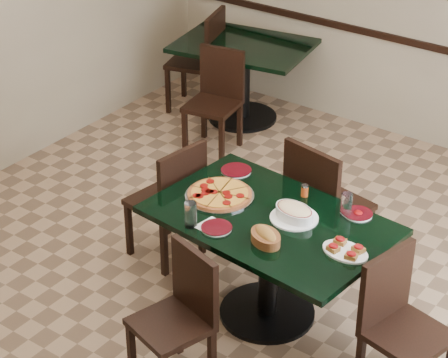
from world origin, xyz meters
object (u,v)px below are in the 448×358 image
Objects in this scene: chair_right at (398,318)px; bread_basket at (266,237)px; main_table at (269,242)px; back_table at (243,67)px; chair_left at (172,197)px; back_chair_left at (204,55)px; bruschetta_platter at (345,249)px; chair_far at (321,201)px; lasagna_casserole at (294,212)px; pepperoni_pizza at (220,194)px; chair_near at (181,310)px; back_chair_near at (217,94)px.

chair_right is 3.31× the size of bread_basket.
main_table and back_table have the same top height.
back_chair_left is at bearing -140.13° from chair_left.
bruschetta_platter is (0.56, -0.06, 0.21)m from main_table.
back_chair_left is at bearing 65.76° from chair_right.
chair_far is at bearing 94.74° from main_table.
back_table is 4.36× the size of lasagna_casserole.
back_table is 1.46× the size of chair_right.
back_table is 3.35m from bruschetta_platter.
bruschetta_platter reaches higher than main_table.
back_chair_left is 3.61× the size of bread_basket.
chair_far is 2.25× the size of pepperoni_pizza.
lasagna_casserole is at bearing 116.95° from bread_basket.
chair_left is (-0.90, -0.48, -0.05)m from chair_far.
chair_right is 0.92× the size of back_chair_left.
pepperoni_pizza is 0.59m from bread_basket.
chair_near is (1.70, -3.07, -0.05)m from back_table.
bread_basket is (1.80, -1.96, 0.29)m from back_chair_near.
back_chair_near reaches higher than lasagna_casserole.
chair_left is at bearing -76.82° from back_table.
chair_left is 2.50m from back_chair_left.
bread_basket is at bearing -78.52° from lasagna_casserole.
bruschetta_platter is at bearing -47.92° from back_chair_near.
lasagna_casserole reaches higher than back_table.
back_table is 3.20m from bread_basket.
chair_left is at bearing 38.95° from chair_far.
chair_right reaches higher than bruschetta_platter.
chair_near is at bearing -93.57° from lasagna_casserole.
bruschetta_platter is (1.45, -0.20, 0.26)m from chair_left.
main_table is 3.48× the size of pepperoni_pizza.
lasagna_casserole is at bearing 112.72° from chair_far.
back_table is at bearing 141.22° from bruschetta_platter.
lasagna_casserole is 0.97× the size of bruschetta_platter.
back_chair_left is 3.22m from lasagna_casserole.
chair_right is at bearing 34.70° from bread_basket.
bread_basket is at bearing 110.46° from chair_right.
chair_near is at bearing 48.95° from chair_left.
chair_right is (2.75, -2.43, -0.02)m from back_table.
chair_near is 3.15× the size of bread_basket.
pepperoni_pizza is 1.44× the size of bruschetta_platter.
main_table is at bearing -61.58° from back_table.
pepperoni_pizza is at bearing -62.51° from back_chair_near.
chair_left is 1.12m from bread_basket.
back_chair_near reaches higher than chair_near.
pepperoni_pizza is (1.82, -2.24, 0.22)m from back_chair_left.
chair_right is 1.87m from chair_left.
chair_near reaches higher than main_table.
bruschetta_platter is at bearing 49.76° from bread_basket.
main_table is 0.96m from chair_right.
bruschetta_platter is (0.66, 0.70, 0.30)m from chair_near.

